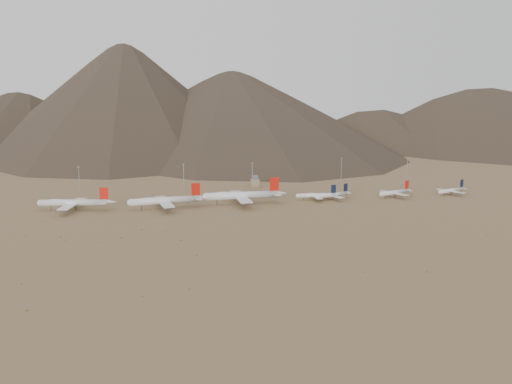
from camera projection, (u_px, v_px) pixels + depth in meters
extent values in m
plane|color=#A17A53|center=(248.00, 211.00, 409.20)|extent=(3000.00, 3000.00, 0.00)
cylinder|color=white|center=(74.00, 203.00, 410.21)|extent=(54.13, 14.40, 5.57)
sphere|color=white|center=(41.00, 203.00, 409.29)|extent=(5.46, 5.46, 5.46)
cone|color=white|center=(111.00, 202.00, 411.16)|extent=(10.41, 6.55, 5.02)
cube|color=white|center=(73.00, 204.00, 410.32)|extent=(16.67, 50.20, 0.70)
cube|color=white|center=(105.00, 202.00, 410.99)|extent=(7.89, 19.34, 0.33)
cube|color=red|center=(104.00, 193.00, 409.71)|extent=(7.00, 1.65, 9.89)
cylinder|color=black|center=(51.00, 208.00, 410.38)|extent=(0.36, 0.36, 3.78)
cylinder|color=black|center=(76.00, 208.00, 412.43)|extent=(0.45, 0.45, 3.78)
cylinder|color=black|center=(75.00, 209.00, 409.68)|extent=(0.45, 0.45, 3.78)
ellipsoid|color=white|center=(56.00, 201.00, 409.47)|extent=(17.72, 6.97, 3.34)
cylinder|color=slate|center=(76.00, 203.00, 420.29)|extent=(5.74, 3.36, 2.51)
cylinder|color=slate|center=(69.00, 208.00, 400.82)|extent=(5.74, 3.36, 2.51)
cylinder|color=slate|center=(80.00, 201.00, 429.05)|extent=(5.74, 3.36, 2.51)
cylinder|color=slate|center=(65.00, 210.00, 392.06)|extent=(5.74, 3.36, 2.51)
cylinder|color=white|center=(165.00, 200.00, 418.05)|extent=(57.02, 13.79, 5.87)
sphere|color=white|center=(131.00, 203.00, 408.69)|extent=(5.75, 5.75, 5.75)
cone|color=white|center=(202.00, 198.00, 428.46)|extent=(10.86, 6.66, 5.28)
cube|color=white|center=(164.00, 202.00, 417.83)|extent=(16.31, 52.79, 0.73)
cube|color=white|center=(197.00, 198.00, 426.93)|extent=(7.84, 20.29, 0.35)
cube|color=red|center=(196.00, 189.00, 425.25)|extent=(7.38, 1.56, 10.41)
cylinder|color=black|center=(141.00, 208.00, 412.35)|extent=(0.38, 0.38, 3.97)
cylinder|color=black|center=(167.00, 206.00, 420.64)|extent=(0.47, 0.47, 3.97)
cylinder|color=black|center=(167.00, 206.00, 417.92)|extent=(0.47, 0.47, 3.97)
ellipsoid|color=white|center=(147.00, 200.00, 412.91)|extent=(18.60, 6.91, 3.52)
cylinder|color=slate|center=(162.00, 201.00, 427.74)|extent=(5.99, 3.41, 2.64)
cylinder|color=slate|center=(166.00, 206.00, 408.43)|extent=(5.99, 3.41, 2.64)
cylinder|color=slate|center=(160.00, 199.00, 436.43)|extent=(5.99, 3.41, 2.64)
cylinder|color=slate|center=(168.00, 208.00, 399.73)|extent=(5.99, 3.41, 2.64)
cylinder|color=white|center=(242.00, 195.00, 437.00)|extent=(63.52, 7.29, 6.56)
sphere|color=white|center=(206.00, 197.00, 430.44)|extent=(6.43, 6.43, 6.43)
cone|color=white|center=(281.00, 193.00, 444.27)|extent=(11.49, 6.03, 5.90)
cube|color=white|center=(240.00, 197.00, 436.91)|extent=(10.82, 58.27, 0.82)
cube|color=white|center=(276.00, 193.00, 443.20)|extent=(5.96, 22.17, 0.39)
cube|color=red|center=(274.00, 184.00, 441.47)|extent=(8.25, 0.68, 11.63)
cylinder|color=black|center=(217.00, 203.00, 433.36)|extent=(0.42, 0.42, 4.44)
cylinder|color=black|center=(243.00, 201.00, 439.80)|extent=(0.53, 0.53, 4.44)
cylinder|color=black|center=(244.00, 202.00, 436.64)|extent=(0.53, 0.53, 4.44)
ellipsoid|color=white|center=(223.00, 194.00, 433.28)|extent=(20.36, 5.15, 3.93)
cylinder|color=slate|center=(238.00, 196.00, 448.39)|extent=(6.38, 3.02, 2.95)
cylinder|color=slate|center=(243.00, 201.00, 425.99)|extent=(6.38, 3.02, 2.95)
cylinder|color=slate|center=(236.00, 194.00, 458.47)|extent=(6.38, 3.02, 2.95)
cylinder|color=slate|center=(245.00, 203.00, 415.91)|extent=(6.38, 3.02, 2.95)
cylinder|color=white|center=(316.00, 195.00, 455.49)|extent=(35.07, 5.98, 3.79)
sphere|color=white|center=(298.00, 196.00, 453.14)|extent=(3.71, 3.71, 3.71)
cone|color=white|center=(337.00, 194.00, 458.07)|extent=(6.48, 3.80, 3.41)
cube|color=white|center=(316.00, 196.00, 455.49)|extent=(7.46, 30.20, 0.47)
cube|color=white|center=(334.00, 194.00, 457.68)|extent=(3.85, 11.54, 0.23)
cube|color=black|center=(334.00, 189.00, 456.67)|extent=(4.55, 0.63, 7.48)
cylinder|color=black|center=(303.00, 199.00, 454.40)|extent=(0.40, 0.40, 2.59)
cylinder|color=black|center=(317.00, 198.00, 457.06)|extent=(0.50, 0.50, 2.59)
cylinder|color=black|center=(317.00, 199.00, 455.21)|extent=(0.50, 0.50, 2.59)
cylinder|color=slate|center=(313.00, 195.00, 463.83)|extent=(3.59, 1.92, 1.70)
cylinder|color=slate|center=(318.00, 199.00, 447.49)|extent=(3.59, 1.92, 1.70)
cylinder|color=white|center=(332.00, 195.00, 457.99)|extent=(33.63, 15.53, 3.74)
sphere|color=white|center=(318.00, 197.00, 449.03)|extent=(3.67, 3.67, 3.67)
cone|color=white|center=(348.00, 193.00, 467.99)|extent=(6.99, 5.32, 3.37)
cube|color=white|center=(332.00, 196.00, 457.73)|extent=(15.47, 29.63, 0.47)
cube|color=white|center=(346.00, 193.00, 466.54)|extent=(6.82, 11.61, 0.22)
cube|color=black|center=(346.00, 187.00, 465.28)|extent=(4.32, 1.88, 7.39)
cylinder|color=black|center=(322.00, 200.00, 452.26)|extent=(0.39, 0.39, 2.56)
cylinder|color=black|center=(332.00, 198.00, 459.68)|extent=(0.49, 0.49, 2.56)
cylinder|color=black|center=(334.00, 198.00, 458.12)|extent=(0.49, 0.49, 2.56)
cylinder|color=slate|center=(326.00, 195.00, 464.82)|extent=(3.82, 2.78, 1.69)
cylinder|color=slate|center=(338.00, 198.00, 450.97)|extent=(3.82, 2.78, 1.69)
cylinder|color=white|center=(395.00, 192.00, 469.48)|extent=(35.13, 17.24, 3.94)
sphere|color=white|center=(381.00, 194.00, 459.62)|extent=(3.86, 3.86, 3.86)
cone|color=white|center=(409.00, 190.00, 480.46)|extent=(7.39, 5.74, 3.55)
cube|color=white|center=(394.00, 193.00, 469.18)|extent=(17.03, 31.02, 0.49)
cube|color=white|center=(407.00, 190.00, 478.87)|extent=(7.46, 12.19, 0.24)
cube|color=red|center=(407.00, 185.00, 477.53)|extent=(4.51, 2.10, 7.78)
cylinder|color=black|center=(385.00, 197.00, 463.15)|extent=(0.41, 0.41, 2.70)
cylinder|color=black|center=(394.00, 196.00, 471.25)|extent=(0.52, 0.52, 2.70)
cylinder|color=black|center=(396.00, 196.00, 469.64)|extent=(0.52, 0.52, 2.70)
cylinder|color=slate|center=(387.00, 193.00, 476.51)|extent=(4.03, 3.00, 1.77)
cylinder|color=slate|center=(401.00, 195.00, 462.20)|extent=(4.03, 3.00, 1.77)
cylinder|color=white|center=(451.00, 190.00, 482.09)|extent=(33.29, 16.15, 3.73)
sphere|color=white|center=(440.00, 192.00, 472.84)|extent=(3.65, 3.65, 3.65)
cone|color=white|center=(464.00, 188.00, 492.40)|extent=(6.98, 5.40, 3.36)
cube|color=white|center=(451.00, 191.00, 481.81)|extent=(15.98, 29.38, 0.47)
cube|color=white|center=(462.00, 188.00, 490.90)|extent=(7.00, 11.53, 0.22)
cube|color=black|center=(462.00, 183.00, 489.64)|extent=(4.27, 1.96, 7.36)
cylinder|color=black|center=(443.00, 195.00, 476.16)|extent=(0.39, 0.39, 2.55)
cylinder|color=black|center=(451.00, 193.00, 483.77)|extent=(0.49, 0.49, 2.55)
cylinder|color=black|center=(452.00, 194.00, 482.23)|extent=(0.49, 0.49, 2.55)
cylinder|color=slate|center=(444.00, 191.00, 488.77)|extent=(3.81, 2.83, 1.68)
cylinder|color=slate|center=(458.00, 193.00, 475.18)|extent=(3.81, 2.83, 1.68)
cube|color=gray|center=(255.00, 183.00, 530.20)|extent=(8.00, 8.00, 8.00)
cube|color=slate|center=(255.00, 177.00, 529.16)|extent=(6.00, 6.00, 4.00)
cylinder|color=gray|center=(79.00, 180.00, 496.24)|extent=(0.50, 0.50, 25.00)
cube|color=gray|center=(78.00, 167.00, 494.02)|extent=(2.00, 0.60, 0.80)
cylinder|color=gray|center=(184.00, 177.00, 516.80)|extent=(0.50, 0.50, 25.00)
cube|color=gray|center=(183.00, 164.00, 514.58)|extent=(2.00, 0.60, 0.80)
cylinder|color=gray|center=(252.00, 175.00, 526.28)|extent=(0.50, 0.50, 25.00)
cube|color=gray|center=(252.00, 163.00, 524.06)|extent=(2.00, 0.60, 0.80)
cylinder|color=gray|center=(341.00, 169.00, 576.16)|extent=(0.50, 0.50, 25.00)
cube|color=gray|center=(342.00, 158.00, 573.94)|extent=(2.00, 0.60, 0.80)
cylinder|color=gray|center=(407.00, 169.00, 574.45)|extent=(0.50, 0.50, 25.00)
cube|color=gray|center=(408.00, 158.00, 572.23)|extent=(2.00, 0.60, 0.80)
ellipsoid|color=olive|center=(323.00, 244.00, 312.33)|extent=(0.57, 0.57, 0.50)
ellipsoid|color=olive|center=(165.00, 231.00, 343.09)|extent=(0.63, 0.63, 0.55)
ellipsoid|color=olive|center=(343.00, 212.00, 404.10)|extent=(0.64, 0.64, 0.51)
ellipsoid|color=olive|center=(143.00, 296.00, 227.15)|extent=(0.67, 0.67, 0.45)
ellipsoid|color=olive|center=(169.00, 242.00, 316.19)|extent=(0.51, 0.51, 0.41)
ellipsoid|color=olive|center=(141.00, 230.00, 347.30)|extent=(1.04, 1.04, 0.71)
ellipsoid|color=olive|center=(42.00, 221.00, 373.51)|extent=(0.78, 0.78, 0.47)
ellipsoid|color=olive|center=(65.00, 241.00, 318.16)|extent=(0.67, 0.67, 0.55)
ellipsoid|color=olive|center=(197.00, 255.00, 288.59)|extent=(0.93, 0.93, 0.60)
ellipsoid|color=olive|center=(181.00, 240.00, 319.98)|extent=(1.01, 1.01, 0.59)
ellipsoid|color=olive|center=(60.00, 237.00, 328.88)|extent=(1.09, 1.09, 0.61)
ellipsoid|color=olive|center=(316.00, 252.00, 294.79)|extent=(0.64, 0.64, 0.38)
ellipsoid|color=olive|center=(21.00, 284.00, 242.74)|extent=(0.77, 0.77, 0.49)
ellipsoid|color=olive|center=(364.00, 272.00, 259.95)|extent=(0.63, 0.63, 0.46)
ellipsoid|color=olive|center=(150.00, 218.00, 383.22)|extent=(0.85, 0.85, 0.55)
ellipsoid|color=olive|center=(121.00, 238.00, 325.38)|extent=(1.09, 1.09, 0.84)
ellipsoid|color=olive|center=(174.00, 270.00, 263.56)|extent=(0.68, 0.68, 0.41)
ellipsoid|color=olive|center=(290.00, 226.00, 358.48)|extent=(0.72, 0.72, 0.60)
ellipsoid|color=olive|center=(440.00, 217.00, 388.29)|extent=(0.69, 0.69, 0.52)
ellipsoid|color=olive|center=(189.00, 289.00, 235.74)|extent=(0.78, 0.78, 0.67)
ellipsoid|color=olive|center=(292.00, 209.00, 415.51)|extent=(0.82, 0.82, 0.57)
ellipsoid|color=olive|center=(426.00, 271.00, 260.32)|extent=(1.02, 1.02, 0.89)
ellipsoid|color=olive|center=(206.00, 234.00, 336.66)|extent=(0.68, 0.68, 0.58)
ellipsoid|color=olive|center=(410.00, 256.00, 286.71)|extent=(0.69, 0.69, 0.35)
ellipsoid|color=olive|center=(277.00, 256.00, 286.54)|extent=(0.55, 0.55, 0.32)
ellipsoid|color=olive|center=(26.00, 310.00, 211.39)|extent=(1.03, 1.03, 0.72)
ellipsoid|color=olive|center=(460.00, 227.00, 356.10)|extent=(0.62, 0.62, 0.55)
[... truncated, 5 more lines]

